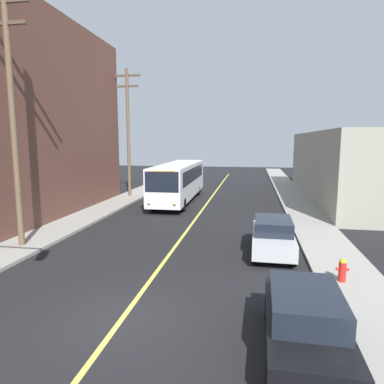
{
  "coord_description": "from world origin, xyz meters",
  "views": [
    {
      "loc": [
        3.61,
        -8.94,
        5.11
      ],
      "look_at": [
        0.0,
        11.76,
        2.0
      ],
      "focal_mm": 32.47,
      "sensor_mm": 36.0,
      "label": 1
    }
  ],
  "objects_px": {
    "city_bus": "(179,180)",
    "utility_pole_near": "(12,111)",
    "utility_pole_mid": "(128,128)",
    "parked_car_black": "(305,322)",
    "parked_car_silver": "(273,235)",
    "fire_hydrant": "(342,270)"
  },
  "relations": [
    {
      "from": "city_bus",
      "to": "utility_pole_near",
      "type": "xyz_separation_m",
      "value": [
        -4.74,
        -14.04,
        4.64
      ]
    },
    {
      "from": "city_bus",
      "to": "utility_pole_mid",
      "type": "bearing_deg",
      "value": 163.95
    },
    {
      "from": "parked_car_black",
      "to": "parked_car_silver",
      "type": "height_order",
      "value": "same"
    },
    {
      "from": "parked_car_silver",
      "to": "parked_car_black",
      "type": "bearing_deg",
      "value": -87.55
    },
    {
      "from": "city_bus",
      "to": "utility_pole_near",
      "type": "distance_m",
      "value": 15.53
    },
    {
      "from": "city_bus",
      "to": "utility_pole_near",
      "type": "bearing_deg",
      "value": -108.65
    },
    {
      "from": "utility_pole_near",
      "to": "fire_hydrant",
      "type": "distance_m",
      "value": 15.38
    },
    {
      "from": "city_bus",
      "to": "fire_hydrant",
      "type": "relative_size",
      "value": 14.51
    },
    {
      "from": "city_bus",
      "to": "fire_hydrant",
      "type": "height_order",
      "value": "city_bus"
    },
    {
      "from": "city_bus",
      "to": "parked_car_black",
      "type": "bearing_deg",
      "value": -70.08
    },
    {
      "from": "utility_pole_near",
      "to": "utility_pole_mid",
      "type": "xyz_separation_m",
      "value": [
        -0.17,
        15.45,
        -0.19
      ]
    },
    {
      "from": "parked_car_silver",
      "to": "utility_pole_near",
      "type": "relative_size",
      "value": 0.38
    },
    {
      "from": "parked_car_black",
      "to": "parked_car_silver",
      "type": "relative_size",
      "value": 1.0
    },
    {
      "from": "city_bus",
      "to": "parked_car_silver",
      "type": "bearing_deg",
      "value": -61.05
    },
    {
      "from": "utility_pole_mid",
      "to": "parked_car_silver",
      "type": "bearing_deg",
      "value": -49.86
    },
    {
      "from": "utility_pole_mid",
      "to": "city_bus",
      "type": "bearing_deg",
      "value": -16.05
    },
    {
      "from": "parked_car_black",
      "to": "utility_pole_near",
      "type": "relative_size",
      "value": 0.38
    },
    {
      "from": "parked_car_black",
      "to": "city_bus",
      "type": "bearing_deg",
      "value": 109.92
    },
    {
      "from": "parked_car_black",
      "to": "utility_pole_near",
      "type": "height_order",
      "value": "utility_pole_near"
    },
    {
      "from": "parked_car_black",
      "to": "utility_pole_mid",
      "type": "distance_m",
      "value": 25.69
    },
    {
      "from": "utility_pole_near",
      "to": "utility_pole_mid",
      "type": "distance_m",
      "value": 15.45
    },
    {
      "from": "utility_pole_near",
      "to": "fire_hydrant",
      "type": "bearing_deg",
      "value": -8.02
    }
  ]
}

